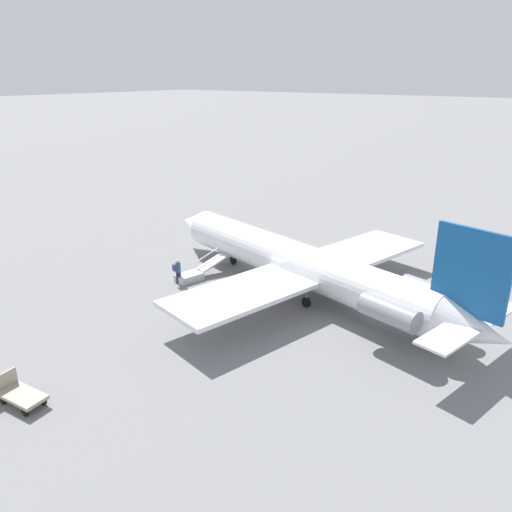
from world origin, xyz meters
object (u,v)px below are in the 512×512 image
at_px(airplane_main, 307,266).
at_px(passenger, 178,270).
at_px(luggage_cart, 20,394).
at_px(boarding_stairs, 194,274).

relative_size(airplane_main, passenger, 15.19).
relative_size(airplane_main, luggage_cart, 11.52).
bearing_deg(airplane_main, passenger, 35.92).
height_order(airplane_main, luggage_cart, airplane_main).
xyz_separation_m(passenger, luggage_cart, (-3.78, 13.39, -0.54)).
relative_size(airplane_main, boarding_stairs, 6.39).
bearing_deg(airplane_main, boarding_stairs, 28.87).
height_order(airplane_main, boarding_stairs, airplane_main).
bearing_deg(luggage_cart, airplane_main, -109.55).
xyz_separation_m(airplane_main, passenger, (7.99, 3.41, -1.05)).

